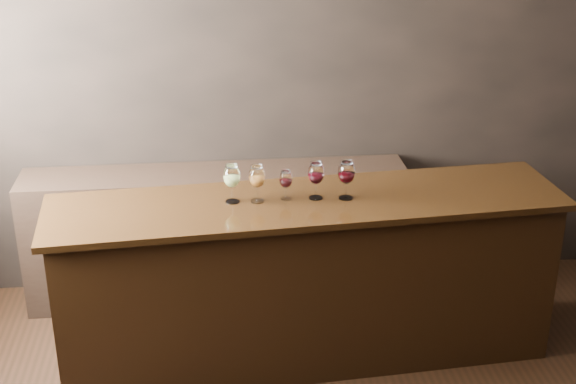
{
  "coord_description": "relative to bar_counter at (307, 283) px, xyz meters",
  "views": [
    {
      "loc": [
        -0.58,
        -2.7,
        2.78
      ],
      "look_at": [
        -0.17,
        1.28,
        1.05
      ],
      "focal_mm": 50.0,
      "sensor_mm": 36.0,
      "label": 1
    }
  ],
  "objects": [
    {
      "name": "room_shell",
      "position": [
        -0.17,
        -1.16,
        1.33
      ],
      "size": [
        5.02,
        4.52,
        2.81
      ],
      "color": "black",
      "rests_on": "ground"
    },
    {
      "name": "bar_counter",
      "position": [
        0.0,
        0.0,
        0.0
      ],
      "size": [
        2.8,
        0.81,
        0.97
      ],
      "primitive_type": "cube",
      "rotation": [
        0.0,
        0.0,
        0.08
      ],
      "color": "black",
      "rests_on": "ground"
    },
    {
      "name": "bar_top",
      "position": [
        0.0,
        0.0,
        0.5
      ],
      "size": [
        2.9,
        0.88,
        0.04
      ],
      "primitive_type": "cube",
      "rotation": [
        0.0,
        0.0,
        0.08
      ],
      "color": "black",
      "rests_on": "bar_counter"
    },
    {
      "name": "back_bar_shelf",
      "position": [
        -0.5,
        0.75,
        -0.04
      ],
      "size": [
        2.45,
        0.4,
        0.88
      ],
      "primitive_type": "cube",
      "color": "black",
      "rests_on": "ground"
    },
    {
      "name": "glass_white",
      "position": [
        -0.41,
        0.01,
        0.67
      ],
      "size": [
        0.09,
        0.09,
        0.22
      ],
      "color": "white",
      "rests_on": "bar_top"
    },
    {
      "name": "glass_amber",
      "position": [
        -0.28,
        0.01,
        0.66
      ],
      "size": [
        0.09,
        0.09,
        0.21
      ],
      "color": "white",
      "rests_on": "bar_top"
    },
    {
      "name": "glass_red_a",
      "position": [
        -0.12,
        0.02,
        0.63
      ],
      "size": [
        0.07,
        0.07,
        0.17
      ],
      "color": "white",
      "rests_on": "bar_top"
    },
    {
      "name": "glass_red_b",
      "position": [
        0.05,
        0.02,
        0.66
      ],
      "size": [
        0.09,
        0.09,
        0.21
      ],
      "color": "white",
      "rests_on": "bar_top"
    },
    {
      "name": "glass_red_c",
      "position": [
        0.21,
        -0.0,
        0.67
      ],
      "size": [
        0.09,
        0.09,
        0.22
      ],
      "color": "white",
      "rests_on": "bar_top"
    }
  ]
}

